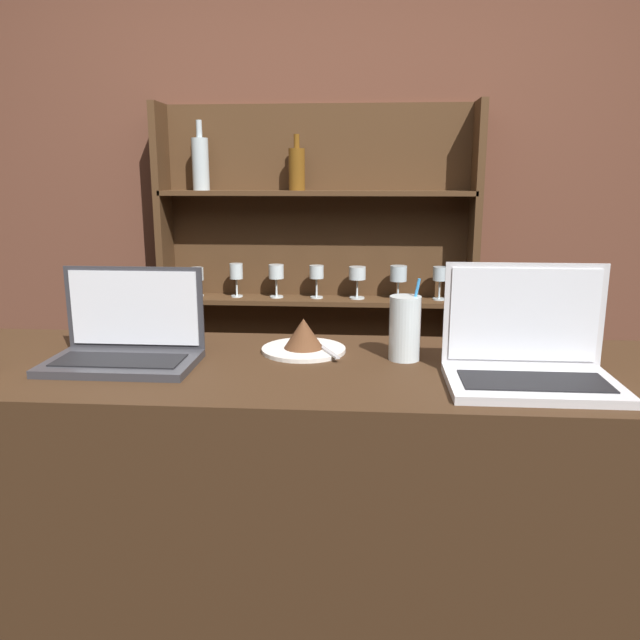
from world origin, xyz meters
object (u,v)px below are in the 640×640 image
laptop_near (126,342)px  laptop_far (529,357)px  cake_plate (302,340)px  water_glass (405,328)px

laptop_near → laptop_far: size_ratio=0.98×
cake_plate → laptop_near: bearing=-162.7°
laptop_far → cake_plate: bearing=158.3°
laptop_far → cake_plate: laptop_far is taller
cake_plate → water_glass: water_glass is taller
laptop_near → water_glass: (0.64, 0.08, 0.03)m
laptop_near → laptop_far: bearing=-4.8°
laptop_far → cake_plate: (-0.50, 0.20, -0.02)m
cake_plate → water_glass: bearing=-10.9°
cake_plate → laptop_far: bearing=-21.7°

